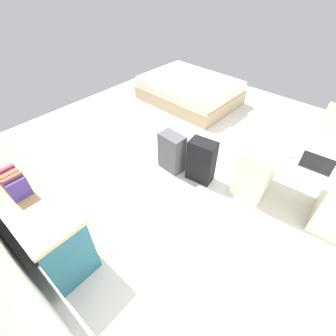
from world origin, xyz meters
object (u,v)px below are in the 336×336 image
at_px(office_chair, 326,146).
at_px(bed, 190,90).
at_px(suitcase_spare_grey, 172,152).
at_px(computer_mouse, 291,155).
at_px(desk, 297,182).
at_px(credenza, 28,209).
at_px(suitcase_black, 201,161).
at_px(laptop, 316,164).

xyz_separation_m(office_chair, bed, (2.73, -0.46, -0.18)).
xyz_separation_m(suitcase_spare_grey, computer_mouse, (-1.40, -0.41, 0.45)).
distance_m(desk, office_chair, 0.95).
relative_size(desk, suitcase_spare_grey, 2.54).
distance_m(bed, suitcase_spare_grey, 2.18).
xyz_separation_m(credenza, suitcase_spare_grey, (-0.43, -1.86, -0.10)).
relative_size(credenza, suitcase_spare_grey, 3.06).
distance_m(desk, bed, 3.04).
xyz_separation_m(suitcase_black, computer_mouse, (-0.96, -0.31, 0.43)).
bearing_deg(office_chair, laptop, 92.89).
height_order(office_chair, suitcase_spare_grey, office_chair).
relative_size(office_chair, credenza, 0.52).
bearing_deg(office_chair, credenza, 58.08).
xyz_separation_m(credenza, computer_mouse, (-1.83, -2.27, 0.35)).
distance_m(bed, suitcase_black, 2.36).
bearing_deg(suitcase_spare_grey, credenza, 80.58).
bearing_deg(suitcase_black, desk, -170.90).
distance_m(office_chair, computer_mouse, 1.08).
relative_size(laptop, computer_mouse, 3.28).
bearing_deg(credenza, suitcase_black, -114.03).
bearing_deg(credenza, computer_mouse, -128.88).
relative_size(suitcase_black, computer_mouse, 6.31).
bearing_deg(suitcase_black, bed, -57.97).
bearing_deg(suitcase_spare_grey, laptop, -163.12).
bearing_deg(laptop, suitcase_spare_grey, 13.35).
distance_m(credenza, bed, 3.80).
bearing_deg(computer_mouse, desk, -165.10).
distance_m(suitcase_black, suitcase_spare_grey, 0.46).
bearing_deg(credenza, suitcase_spare_grey, -102.95).
xyz_separation_m(bed, laptop, (-2.78, 1.48, 0.53)).
relative_size(suitcase_spare_grey, laptop, 1.79).
height_order(credenza, laptop, laptop).
relative_size(credenza, computer_mouse, 18.00).
xyz_separation_m(desk, computer_mouse, (0.17, 0.06, 0.36)).
bearing_deg(bed, suitcase_spare_grey, 120.69).
height_order(suitcase_spare_grey, laptop, laptop).
bearing_deg(credenza, desk, -130.67).
bearing_deg(credenza, office_chair, -121.92).
distance_m(laptop, computer_mouse, 0.27).
relative_size(suitcase_spare_grey, computer_mouse, 5.88).
relative_size(office_chair, suitcase_black, 1.49).
distance_m(office_chair, suitcase_black, 1.77).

